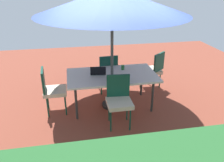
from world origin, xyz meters
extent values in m
cube|color=brown|center=(0.00, 0.00, -0.01)|extent=(10.00, 10.00, 0.02)
cube|color=silver|center=(0.00, 0.00, 0.74)|extent=(1.89, 1.07, 0.04)
cylinder|color=#333333|center=(-0.79, -0.38, 0.36)|extent=(0.05, 0.05, 0.72)
cylinder|color=#333333|center=(0.79, -0.38, 0.36)|extent=(0.05, 0.05, 0.72)
cylinder|color=#333333|center=(-0.79, 0.38, 0.36)|extent=(0.05, 0.05, 0.72)
cylinder|color=#333333|center=(0.79, 0.38, 0.36)|extent=(0.05, 0.05, 0.72)
cylinder|color=#4C4C4C|center=(0.00, 0.00, 1.21)|extent=(0.06, 0.06, 2.43)
cone|color=#33478C|center=(0.00, 0.00, 2.24)|extent=(2.94, 2.94, 0.48)
cylinder|color=black|center=(0.00, 0.00, 0.03)|extent=(0.44, 0.44, 0.06)
cube|color=beige|center=(0.00, 0.77, 0.49)|extent=(0.46, 0.46, 0.08)
cube|color=#144738|center=(-0.02, 0.56, 0.76)|extent=(0.44, 0.08, 0.45)
cylinder|color=#144738|center=(0.19, 0.93, 0.23)|extent=(0.03, 0.03, 0.45)
cylinder|color=#144738|center=(-0.16, 0.96, 0.23)|extent=(0.03, 0.03, 0.45)
cylinder|color=#144738|center=(0.17, 0.57, 0.23)|extent=(0.03, 0.03, 0.45)
cylinder|color=#144738|center=(-0.19, 0.60, 0.23)|extent=(0.03, 0.03, 0.45)
cube|color=beige|center=(-0.01, -0.78, 0.49)|extent=(0.46, 0.46, 0.08)
cube|color=#144738|center=(-0.03, -0.57, 0.76)|extent=(0.44, 0.08, 0.45)
cylinder|color=#144738|center=(-0.18, -0.97, 0.23)|extent=(0.03, 0.03, 0.45)
cylinder|color=#144738|center=(0.18, -0.94, 0.23)|extent=(0.03, 0.03, 0.45)
cylinder|color=#144738|center=(-0.21, -0.61, 0.23)|extent=(0.03, 0.03, 0.45)
cylinder|color=#144738|center=(0.15, -0.58, 0.23)|extent=(0.03, 0.03, 0.45)
cube|color=beige|center=(1.20, 0.03, 0.49)|extent=(0.46, 0.46, 0.08)
cube|color=#144738|center=(1.41, 0.04, 0.76)|extent=(0.07, 0.44, 0.45)
cylinder|color=#144738|center=(1.01, 0.20, 0.23)|extent=(0.03, 0.03, 0.45)
cylinder|color=#144738|center=(1.03, -0.16, 0.23)|extent=(0.03, 0.03, 0.45)
cylinder|color=#144738|center=(1.37, 0.22, 0.23)|extent=(0.03, 0.03, 0.45)
cylinder|color=#144738|center=(1.39, -0.14, 0.23)|extent=(0.03, 0.03, 0.45)
cube|color=beige|center=(-1.14, -0.73, 0.49)|extent=(0.46, 0.46, 0.08)
cube|color=#144738|center=(-1.27, -0.57, 0.76)|extent=(0.36, 0.31, 0.45)
cylinder|color=#144738|center=(-1.16, -0.98, 0.23)|extent=(0.03, 0.03, 0.45)
cylinder|color=#144738|center=(-0.88, -0.75, 0.23)|extent=(0.03, 0.03, 0.45)
cylinder|color=#144738|center=(-1.39, -0.70, 0.23)|extent=(0.03, 0.03, 0.45)
cylinder|color=#144738|center=(-1.11, -0.48, 0.23)|extent=(0.03, 0.03, 0.45)
cube|color=gray|center=(0.28, -0.07, 0.77)|extent=(0.35, 0.26, 0.02)
cube|color=black|center=(0.30, 0.04, 0.87)|extent=(0.32, 0.10, 0.20)
cylinder|color=#286B33|center=(-0.29, -0.24, 0.81)|extent=(0.07, 0.07, 0.10)
camera|label=1|loc=(0.82, 4.45, 2.64)|focal=37.14mm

